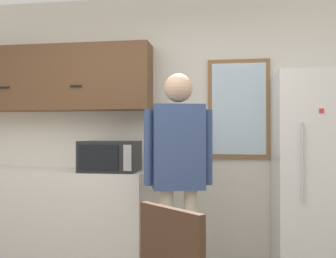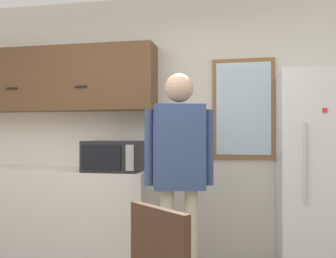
{
  "view_description": "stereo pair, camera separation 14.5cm",
  "coord_description": "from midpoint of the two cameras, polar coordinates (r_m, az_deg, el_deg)",
  "views": [
    {
      "loc": [
        0.73,
        -1.76,
        1.28
      ],
      "look_at": [
        0.3,
        1.13,
        1.31
      ],
      "focal_mm": 40.0,
      "sensor_mm": 36.0,
      "label": 1
    },
    {
      "loc": [
        0.88,
        -1.73,
        1.28
      ],
      "look_at": [
        0.3,
        1.13,
        1.31
      ],
      "focal_mm": 40.0,
      "sensor_mm": 36.0,
      "label": 2
    }
  ],
  "objects": [
    {
      "name": "person",
      "position": [
        3.02,
        3.09,
        -4.44
      ],
      "size": [
        0.54,
        0.32,
        1.76
      ],
      "rotation": [
        0.0,
        0.0,
        0.26
      ],
      "color": "beige",
      "rests_on": "ground_plane"
    },
    {
      "name": "refrigerator",
      "position": [
        3.55,
        23.82,
        -6.62
      ],
      "size": [
        0.76,
        0.69,
        1.81
      ],
      "color": "white",
      "rests_on": "ground_plane"
    },
    {
      "name": "window",
      "position": [
        3.79,
        12.49,
        3.05
      ],
      "size": [
        0.61,
        0.05,
        0.99
      ],
      "color": "olive"
    },
    {
      "name": "microwave",
      "position": [
        3.56,
        -7.11,
        -4.12
      ],
      "size": [
        0.52,
        0.4,
        0.29
      ],
      "color": "#232326",
      "rests_on": "counter"
    },
    {
      "name": "back_wall",
      "position": [
        3.91,
        -0.39,
        0.44
      ],
      "size": [
        6.0,
        0.06,
        2.7
      ],
      "color": "silver",
      "rests_on": "ground_plane"
    },
    {
      "name": "counter",
      "position": [
        4.04,
        -17.3,
        -12.28
      ],
      "size": [
        2.2,
        0.64,
        0.92
      ],
      "color": "silver",
      "rests_on": "ground_plane"
    },
    {
      "name": "upper_cabinets",
      "position": [
        4.15,
        -16.1,
        7.22
      ],
      "size": [
        2.2,
        0.32,
        0.67
      ],
      "color": "brown"
    }
  ]
}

